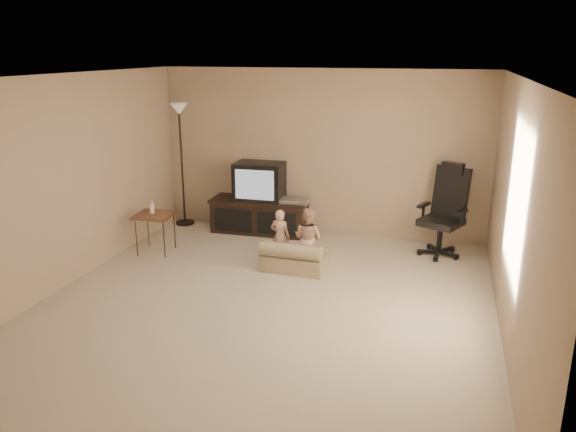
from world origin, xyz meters
name	(u,v)px	position (x,y,z in m)	size (l,w,h in m)	color
floor	(265,305)	(0.00, 0.00, 0.00)	(5.50, 5.50, 0.00)	beige
room_shell	(264,173)	(0.00, 0.00, 1.52)	(5.50, 5.50, 5.50)	silver
tv_stand	(260,204)	(-0.89, 2.49, 0.46)	(1.55, 0.60, 1.10)	black
office_chair	(443,223)	(1.87, 2.24, 0.46)	(0.78, 0.80, 1.28)	black
side_table	(154,215)	(-2.03, 1.23, 0.54)	(0.55, 0.55, 0.75)	brown
floor_lamp	(180,137)	(-2.23, 2.55, 1.43)	(0.30, 0.30, 1.95)	black
child_sofa	(293,259)	(0.03, 1.06, 0.16)	(0.84, 0.50, 0.40)	tan
toddler_left	(280,237)	(-0.21, 1.28, 0.37)	(0.27, 0.20, 0.75)	#DAA488
toddler_right	(308,238)	(0.18, 1.23, 0.41)	(0.39, 0.22, 0.81)	#DAA488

